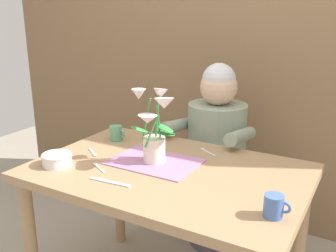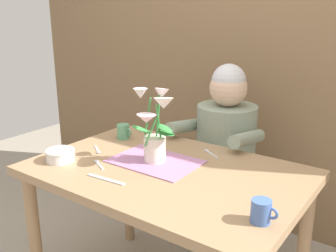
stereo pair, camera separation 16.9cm
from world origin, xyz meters
The scene contains 13 objects.
wood_panel_backdrop centered at (0.00, 1.05, 1.25)m, with size 4.00×0.10×2.50m, color brown.
dining_table centered at (0.00, 0.00, 0.64)m, with size 1.20×0.80×0.74m.
seated_person centered at (-0.02, 0.62, 0.56)m, with size 0.45×0.47×1.14m.
striped_placemat centered at (-0.09, 0.03, 0.74)m, with size 0.40×0.28×0.01m, color #B275A3.
flower_vase centered at (-0.08, 0.03, 0.90)m, with size 0.25×0.22×0.34m.
ceramic_bowl centered at (-0.45, -0.21, 0.77)m, with size 0.14×0.14×0.06m.
dinner_knife centered at (-0.13, -0.24, 0.74)m, with size 0.19×0.02×0.01m, color silver.
coffee_cup centered at (0.52, -0.18, 0.78)m, with size 0.09×0.07×0.08m.
ceramic_mug centered at (-0.43, 0.20, 0.78)m, with size 0.09×0.07×0.08m.
spoon_0 centered at (0.06, 0.28, 0.74)m, with size 0.11×0.07×0.01m.
spoon_1 centered at (-0.24, 0.26, 0.74)m, with size 0.07×0.11×0.01m.
spoon_2 centered at (-0.29, -0.14, 0.74)m, with size 0.11×0.07×0.01m.
spoon_3 centered at (-0.41, -0.02, 0.74)m, with size 0.11×0.08×0.01m.
Camera 2 is at (0.91, -1.27, 1.41)m, focal length 40.67 mm.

